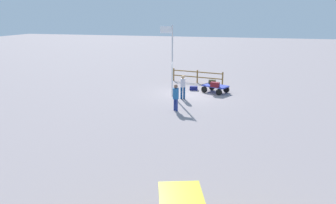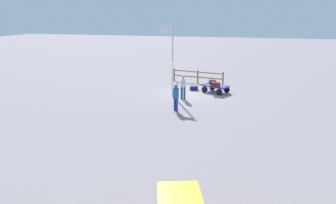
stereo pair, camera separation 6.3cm
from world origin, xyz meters
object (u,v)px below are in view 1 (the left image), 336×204
(suitcase_maroon, at_px, (212,82))
(flagpole, at_px, (171,56))
(luggage_cart, at_px, (215,87))
(worker_trailing, at_px, (183,85))
(suitcase_grey, at_px, (215,85))
(worker_lead, at_px, (176,95))
(suitcase_navy, at_px, (194,88))

(suitcase_maroon, distance_m, flagpole, 4.17)
(luggage_cart, xyz_separation_m, worker_trailing, (1.97, 2.48, 0.56))
(worker_trailing, bearing_deg, suitcase_grey, -136.90)
(luggage_cart, distance_m, suitcase_maroon, 0.63)
(flagpole, bearing_deg, worker_lead, 108.62)
(luggage_cart, height_order, worker_lead, worker_lead)
(worker_trailing, bearing_deg, flagpole, -33.48)
(flagpole, bearing_deg, suitcase_grey, -158.32)
(suitcase_maroon, xyz_separation_m, worker_trailing, (1.68, 2.95, 0.26))
(suitcase_maroon, bearing_deg, flagpole, 40.14)
(suitcase_grey, bearing_deg, suitcase_navy, -28.76)
(worker_lead, bearing_deg, suitcase_maroon, -104.76)
(worker_lead, height_order, flagpole, flagpole)
(suitcase_grey, height_order, flagpole, flagpole)
(worker_trailing, bearing_deg, suitcase_maroon, -119.62)
(suitcase_grey, distance_m, flagpole, 3.93)
(luggage_cart, relative_size, worker_lead, 1.27)
(suitcase_maroon, height_order, worker_lead, worker_lead)
(luggage_cart, height_order, suitcase_grey, suitcase_grey)
(worker_lead, relative_size, worker_trailing, 0.99)
(luggage_cart, height_order, worker_trailing, worker_trailing)
(suitcase_navy, distance_m, flagpole, 3.75)
(luggage_cart, height_order, suitcase_navy, luggage_cart)
(suitcase_navy, relative_size, flagpole, 0.13)
(flagpole, bearing_deg, suitcase_maroon, -139.86)
(suitcase_navy, bearing_deg, worker_trailing, 84.75)
(luggage_cart, relative_size, flagpole, 0.42)
(worker_lead, bearing_deg, flagpole, -71.38)
(worker_lead, bearing_deg, suitcase_navy, -91.05)
(worker_trailing, xyz_separation_m, flagpole, (1.02, -0.68, 1.95))
(suitcase_navy, xyz_separation_m, worker_lead, (0.10, 5.66, 0.82))
(luggage_cart, relative_size, suitcase_maroon, 3.84)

